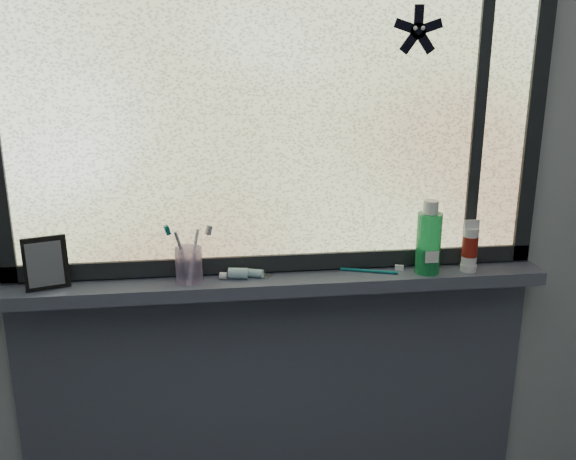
% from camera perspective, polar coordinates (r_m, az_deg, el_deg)
% --- Properties ---
extents(wall_back, '(3.00, 0.01, 2.50)m').
position_cam_1_polar(wall_back, '(1.91, -1.14, 3.06)').
color(wall_back, '#9EA3A8').
rests_on(wall_back, ground).
extents(windowsill, '(1.62, 0.14, 0.04)m').
position_cam_1_polar(windowsill, '(1.92, -0.85, -4.75)').
color(windowsill, '#43485A').
rests_on(windowsill, wall_back).
extents(sill_apron, '(1.62, 0.02, 0.98)m').
position_cam_1_polar(sill_apron, '(2.21, -0.97, -16.59)').
color(sill_apron, '#43485A').
rests_on(sill_apron, floor).
extents(window_pane, '(1.50, 0.01, 1.00)m').
position_cam_1_polar(window_pane, '(1.84, -1.11, 11.38)').
color(window_pane, silver).
rests_on(window_pane, wall_back).
extents(frame_bottom, '(1.60, 0.03, 0.05)m').
position_cam_1_polar(frame_bottom, '(1.94, -1.02, -2.86)').
color(frame_bottom, black).
rests_on(frame_bottom, windowsill).
extents(frame_right, '(0.05, 0.03, 1.10)m').
position_cam_1_polar(frame_right, '(2.07, 21.18, 10.88)').
color(frame_right, black).
rests_on(frame_right, wall_back).
extents(frame_mullion, '(0.03, 0.03, 1.00)m').
position_cam_1_polar(frame_mullion, '(1.99, 16.66, 11.11)').
color(frame_mullion, black).
rests_on(frame_mullion, wall_back).
extents(starfish_sticker, '(0.15, 0.02, 0.15)m').
position_cam_1_polar(starfish_sticker, '(1.91, 11.49, 16.97)').
color(starfish_sticker, black).
rests_on(starfish_sticker, window_pane).
extents(vanity_mirror, '(0.13, 0.09, 0.15)m').
position_cam_1_polar(vanity_mirror, '(1.93, -20.74, -2.76)').
color(vanity_mirror, black).
rests_on(vanity_mirror, windowsill).
extents(toothpaste_tube, '(0.19, 0.08, 0.03)m').
position_cam_1_polar(toothpaste_tube, '(1.90, -3.87, -3.83)').
color(toothpaste_tube, white).
rests_on(toothpaste_tube, windowsill).
extents(toothbrush_cup, '(0.10, 0.10, 0.10)m').
position_cam_1_polar(toothbrush_cup, '(1.88, -8.81, -3.07)').
color(toothbrush_cup, '#BAA2D6').
rests_on(toothbrush_cup, windowsill).
extents(toothbrush_lying, '(0.21, 0.09, 0.01)m').
position_cam_1_polar(toothbrush_lying, '(1.96, 7.21, -3.56)').
color(toothbrush_lying, '#0B6165').
rests_on(toothbrush_lying, windowsill).
extents(mouthwash_bottle, '(0.10, 0.10, 0.18)m').
position_cam_1_polar(mouthwash_bottle, '(1.96, 12.41, -0.61)').
color(mouthwash_bottle, green).
rests_on(mouthwash_bottle, windowsill).
extents(cream_tube, '(0.05, 0.05, 0.11)m').
position_cam_1_polar(cream_tube, '(2.01, 15.89, -1.19)').
color(cream_tube, silver).
rests_on(cream_tube, windowsill).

